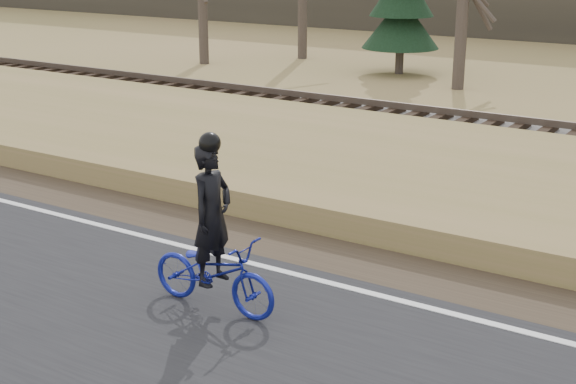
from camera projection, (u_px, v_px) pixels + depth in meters
The scene contains 8 objects.
ground at pixel (207, 263), 11.37m from camera, with size 120.00×120.00×0.00m, color #94764B.
road at pixel (75, 330), 9.34m from camera, with size 120.00×6.00×0.06m, color black.
edge_line at pixel (215, 254), 11.51m from camera, with size 120.00×0.12×0.01m, color silver.
shoulder at pixel (255, 236), 12.33m from camera, with size 120.00×1.60×0.04m, color #473A2B.
embankment at pixel (347, 177), 14.69m from camera, with size 120.00×5.00×0.44m, color #94764B.
ballast at pixel (429, 136), 17.75m from camera, with size 120.00×3.00×0.45m, color slate.
railroad at pixel (429, 122), 17.66m from camera, with size 120.00×2.40×0.29m.
cyclist at pixel (213, 254), 9.64m from camera, with size 1.78×0.63×2.21m.
Camera 1 is at (6.60, -8.29, 4.39)m, focal length 50.00 mm.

